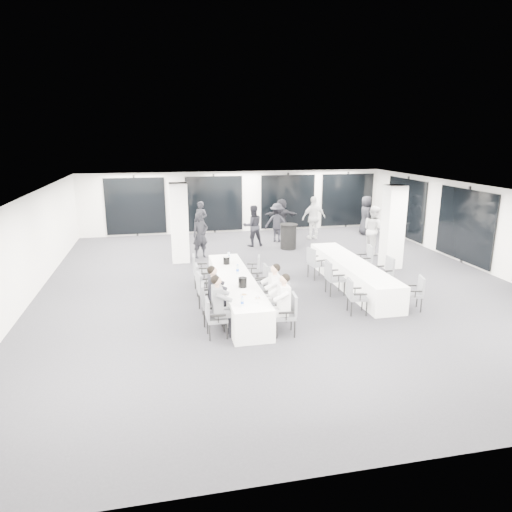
# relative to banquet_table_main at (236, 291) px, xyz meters

# --- Properties ---
(room) EXTENTS (14.04, 16.04, 2.84)m
(room) POSITION_rel_banquet_table_main_xyz_m (2.46, 2.60, 1.01)
(room) COLOR #26262C
(room) RESTS_ON ground
(column_left) EXTENTS (0.60, 0.60, 2.80)m
(column_left) POSITION_rel_banquet_table_main_xyz_m (-1.23, 4.69, 1.02)
(column_left) COLOR white
(column_left) RESTS_ON floor
(column_right) EXTENTS (0.60, 0.60, 2.80)m
(column_right) POSITION_rel_banquet_table_main_xyz_m (5.77, 2.49, 1.02)
(column_right) COLOR white
(column_right) RESTS_ON floor
(banquet_table_main) EXTENTS (0.90, 5.00, 0.75)m
(banquet_table_main) POSITION_rel_banquet_table_main_xyz_m (0.00, 0.00, 0.00)
(banquet_table_main) COLOR white
(banquet_table_main) RESTS_ON floor
(banquet_table_side) EXTENTS (0.90, 5.00, 0.75)m
(banquet_table_side) POSITION_rel_banquet_table_main_xyz_m (3.64, 0.83, 0.00)
(banquet_table_side) COLOR white
(banquet_table_side) RESTS_ON floor
(cocktail_table) EXTENTS (0.72, 0.72, 0.99)m
(cocktail_table) POSITION_rel_banquet_table_main_xyz_m (3.06, 5.72, 0.13)
(cocktail_table) COLOR black
(cocktail_table) RESTS_ON floor
(chair_main_left_near) EXTENTS (0.47, 0.52, 0.90)m
(chair_main_left_near) POSITION_rel_banquet_table_main_xyz_m (-0.83, -1.89, 0.14)
(chair_main_left_near) COLOR #595C61
(chair_main_left_near) RESTS_ON floor
(chair_main_left_second) EXTENTS (0.55, 0.60, 0.99)m
(chair_main_left_second) POSITION_rel_banquet_table_main_xyz_m (-0.84, -1.12, 0.19)
(chair_main_left_second) COLOR #595C61
(chair_main_left_second) RESTS_ON floor
(chair_main_left_mid) EXTENTS (0.58, 0.62, 1.03)m
(chair_main_left_mid) POSITION_rel_banquet_table_main_xyz_m (-0.84, -0.31, 0.21)
(chair_main_left_mid) COLOR #595C61
(chair_main_left_mid) RESTS_ON floor
(chair_main_left_fourth) EXTENTS (0.51, 0.57, 0.99)m
(chair_main_left_fourth) POSITION_rel_banquet_table_main_xyz_m (-0.84, 0.63, 0.19)
(chair_main_left_fourth) COLOR #595C61
(chair_main_left_fourth) RESTS_ON floor
(chair_main_left_far) EXTENTS (0.52, 0.57, 0.97)m
(chair_main_left_far) POSITION_rel_banquet_table_main_xyz_m (-0.84, 1.71, 0.18)
(chair_main_left_far) COLOR #595C61
(chair_main_left_far) RESTS_ON floor
(chair_main_right_near) EXTENTS (0.52, 0.57, 0.95)m
(chair_main_right_near) POSITION_rel_banquet_table_main_xyz_m (0.83, -2.10, 0.17)
(chair_main_right_near) COLOR #595C61
(chair_main_right_near) RESTS_ON floor
(chair_main_right_second) EXTENTS (0.59, 0.63, 1.03)m
(chair_main_right_second) POSITION_rel_banquet_table_main_xyz_m (0.84, -1.25, 0.21)
(chair_main_right_second) COLOR #595C61
(chair_main_right_second) RESTS_ON floor
(chair_main_right_mid) EXTENTS (0.59, 0.62, 0.98)m
(chair_main_right_mid) POSITION_rel_banquet_table_main_xyz_m (0.83, -0.18, 0.19)
(chair_main_right_mid) COLOR #595C61
(chair_main_right_mid) RESTS_ON floor
(chair_main_right_fourth) EXTENTS (0.45, 0.50, 0.87)m
(chair_main_right_fourth) POSITION_rel_banquet_table_main_xyz_m (0.83, 0.64, 0.12)
(chair_main_right_fourth) COLOR #595C61
(chair_main_right_fourth) RESTS_ON floor
(chair_main_right_far) EXTENTS (0.54, 0.57, 0.89)m
(chair_main_right_far) POSITION_rel_banquet_table_main_xyz_m (0.83, 1.57, 0.13)
(chair_main_right_far) COLOR #595C61
(chair_main_right_far) RESTS_ON floor
(chair_side_left_near) EXTENTS (0.52, 0.56, 0.91)m
(chair_side_left_near) POSITION_rel_banquet_table_main_xyz_m (2.81, -1.24, 0.14)
(chair_side_left_near) COLOR #595C61
(chair_side_left_near) RESTS_ON floor
(chair_side_left_mid) EXTENTS (0.50, 0.56, 0.97)m
(chair_side_left_mid) POSITION_rel_banquet_table_main_xyz_m (2.80, 0.25, 0.18)
(chair_side_left_mid) COLOR #595C61
(chair_side_left_mid) RESTS_ON floor
(chair_side_left_far) EXTENTS (0.58, 0.62, 0.99)m
(chair_side_left_far) POSITION_rel_banquet_table_main_xyz_m (2.80, 1.77, 0.19)
(chair_side_left_far) COLOR #595C61
(chair_side_left_far) RESTS_ON floor
(chair_side_right_near) EXTENTS (0.55, 0.57, 0.89)m
(chair_side_right_near) POSITION_rel_banquet_table_main_xyz_m (4.46, -1.31, 0.13)
(chair_side_right_near) COLOR #595C61
(chair_side_right_near) RESTS_ON floor
(chair_side_right_mid) EXTENTS (0.49, 0.55, 0.96)m
(chair_side_right_mid) POSITION_rel_banquet_table_main_xyz_m (4.47, 0.37, 0.17)
(chair_side_right_mid) COLOR #595C61
(chair_side_right_mid) RESTS_ON floor
(chair_side_right_far) EXTENTS (0.58, 0.62, 1.00)m
(chair_side_right_far) POSITION_rel_banquet_table_main_xyz_m (4.47, 1.71, 0.19)
(chair_side_right_far) COLOR #595C61
(chair_side_right_far) RESTS_ON floor
(seated_guest_a) EXTENTS (0.50, 0.38, 1.44)m
(seated_guest_a) POSITION_rel_banquet_table_main_xyz_m (-0.67, -1.89, 0.44)
(seated_guest_a) COLOR #5A5D62
(seated_guest_a) RESTS_ON floor
(seated_guest_b) EXTENTS (0.50, 0.38, 1.44)m
(seated_guest_b) POSITION_rel_banquet_table_main_xyz_m (-0.67, -1.13, 0.44)
(seated_guest_b) COLOR black
(seated_guest_b) RESTS_ON floor
(seated_guest_c) EXTENTS (0.50, 0.38, 1.44)m
(seated_guest_c) POSITION_rel_banquet_table_main_xyz_m (0.67, -2.09, 0.44)
(seated_guest_c) COLOR silver
(seated_guest_c) RESTS_ON floor
(seated_guest_d) EXTENTS (0.50, 0.38, 1.44)m
(seated_guest_d) POSITION_rel_banquet_table_main_xyz_m (0.67, -1.26, 0.44)
(seated_guest_d) COLOR silver
(seated_guest_d) RESTS_ON floor
(standing_guest_a) EXTENTS (0.84, 0.76, 1.89)m
(standing_guest_a) POSITION_rel_banquet_table_main_xyz_m (-0.47, 5.09, 0.57)
(standing_guest_a) COLOR black
(standing_guest_a) RESTS_ON floor
(standing_guest_b) EXTENTS (0.97, 0.66, 1.90)m
(standing_guest_b) POSITION_rel_banquet_table_main_xyz_m (1.77, 6.47, 0.57)
(standing_guest_b) COLOR black
(standing_guest_b) RESTS_ON floor
(standing_guest_c) EXTENTS (1.34, 1.05, 1.85)m
(standing_guest_c) POSITION_rel_banquet_table_main_xyz_m (2.94, 7.03, 0.55)
(standing_guest_c) COLOR black
(standing_guest_c) RESTS_ON floor
(standing_guest_d) EXTENTS (1.31, 0.85, 2.10)m
(standing_guest_d) POSITION_rel_banquet_table_main_xyz_m (4.64, 7.27, 0.67)
(standing_guest_d) COLOR silver
(standing_guest_d) RESTS_ON floor
(standing_guest_e) EXTENTS (0.73, 1.04, 1.98)m
(standing_guest_e) POSITION_rel_banquet_table_main_xyz_m (7.24, 7.64, 0.62)
(standing_guest_e) COLOR black
(standing_guest_e) RESTS_ON floor
(standing_guest_f) EXTENTS (1.76, 0.88, 1.84)m
(standing_guest_f) POSITION_rel_banquet_table_main_xyz_m (3.54, 8.57, 0.54)
(standing_guest_f) COLOR black
(standing_guest_f) RESTS_ON floor
(standing_guest_g) EXTENTS (0.89, 0.86, 1.90)m
(standing_guest_g) POSITION_rel_banquet_table_main_xyz_m (-0.19, 7.97, 0.58)
(standing_guest_g) COLOR black
(standing_guest_g) RESTS_ON floor
(standing_guest_h) EXTENTS (0.77, 1.09, 2.08)m
(standing_guest_h) POSITION_rel_banquet_table_main_xyz_m (6.02, 4.35, 0.66)
(standing_guest_h) COLOR silver
(standing_guest_h) RESTS_ON floor
(ice_bucket_near) EXTENTS (0.21, 0.21, 0.24)m
(ice_bucket_near) POSITION_rel_banquet_table_main_xyz_m (0.03, -0.79, 0.50)
(ice_bucket_near) COLOR black
(ice_bucket_near) RESTS_ON banquet_table_main
(ice_bucket_far) EXTENTS (0.20, 0.20, 0.22)m
(ice_bucket_far) POSITION_rel_banquet_table_main_xyz_m (-0.05, 1.36, 0.49)
(ice_bucket_far) COLOR black
(ice_bucket_far) RESTS_ON banquet_table_main
(water_bottle_a) EXTENTS (0.07, 0.07, 0.21)m
(water_bottle_a) POSITION_rel_banquet_table_main_xyz_m (-0.21, -2.07, 0.48)
(water_bottle_a) COLOR silver
(water_bottle_a) RESTS_ON banquet_table_main
(water_bottle_b) EXTENTS (0.08, 0.08, 0.24)m
(water_bottle_b) POSITION_rel_banquet_table_main_xyz_m (0.11, 0.37, 0.49)
(water_bottle_b) COLOR silver
(water_bottle_b) RESTS_ON banquet_table_main
(water_bottle_c) EXTENTS (0.07, 0.07, 0.22)m
(water_bottle_c) POSITION_rel_banquet_table_main_xyz_m (0.10, 1.89, 0.48)
(water_bottle_c) COLOR silver
(water_bottle_c) RESTS_ON banquet_table_main
(plate_a) EXTENTS (0.18, 0.18, 0.03)m
(plate_a) POSITION_rel_banquet_table_main_xyz_m (-0.04, -1.37, 0.39)
(plate_a) COLOR white
(plate_a) RESTS_ON banquet_table_main
(plate_b) EXTENTS (0.18, 0.18, 0.03)m
(plate_b) POSITION_rel_banquet_table_main_xyz_m (0.22, -1.66, 0.39)
(plate_b) COLOR white
(plate_b) RESTS_ON banquet_table_main
(plate_c) EXTENTS (0.20, 0.20, 0.03)m
(plate_c) POSITION_rel_banquet_table_main_xyz_m (0.04, -0.47, 0.39)
(plate_c) COLOR white
(plate_c) RESTS_ON banquet_table_main
(wine_glass) EXTENTS (0.07, 0.07, 0.18)m
(wine_glass) POSITION_rel_banquet_table_main_xyz_m (0.16, -1.95, 0.51)
(wine_glass) COLOR silver
(wine_glass) RESTS_ON banquet_table_main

